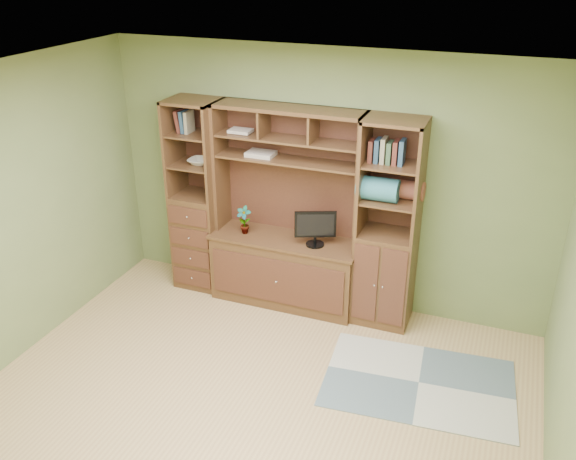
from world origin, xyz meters
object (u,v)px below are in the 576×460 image
at_px(left_tower, 198,196).
at_px(right_tower, 388,226).
at_px(monitor, 315,222).
at_px(center_hutch, 285,212).

bearing_deg(left_tower, right_tower, 0.00).
distance_m(left_tower, right_tower, 2.02).
relative_size(right_tower, monitor, 4.12).
relative_size(center_hutch, monitor, 4.12).
height_order(left_tower, monitor, left_tower).
xyz_separation_m(center_hutch, left_tower, (-1.00, 0.04, 0.00)).
bearing_deg(center_hutch, monitor, -6.06).
distance_m(center_hutch, left_tower, 1.00).
relative_size(center_hutch, left_tower, 1.00).
height_order(center_hutch, monitor, center_hutch).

